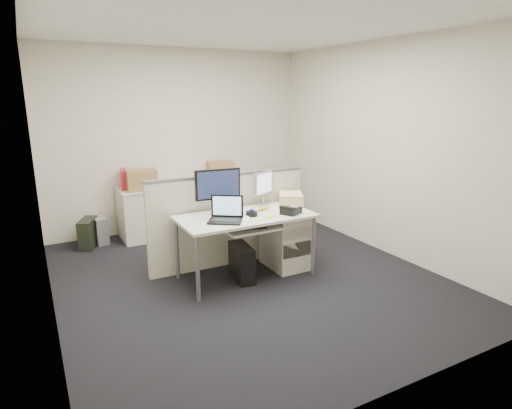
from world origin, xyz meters
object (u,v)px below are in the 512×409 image
laptop (225,210)px  desk (246,221)px  monitor_main (218,192)px  desk_phone (291,211)px

laptop → desk: bearing=55.9°
monitor_main → desk: bearing=-31.1°
desk → monitor_main: size_ratio=2.92×
monitor_main → desk_phone: (0.73, -0.36, -0.22)m
desk → monitor_main: (-0.25, 0.18, 0.32)m
desk_phone → monitor_main: bearing=125.8°
monitor_main → laptop: monitor_main is taller
desk → desk_phone: size_ratio=7.00×
desk → desk_phone: (0.48, -0.18, 0.10)m
monitor_main → laptop: (-0.05, -0.30, -0.13)m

